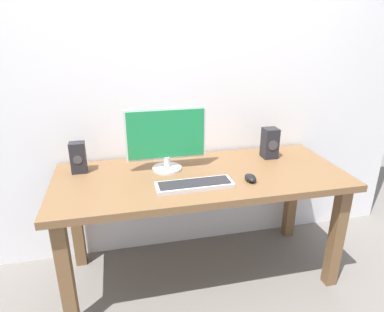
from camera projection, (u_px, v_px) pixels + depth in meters
ground_plane at (200, 272)px, 2.27m from camera, size 6.00×6.00×0.00m
wall_back at (187, 36)px, 2.09m from camera, size 3.29×0.04×3.00m
desk at (201, 188)px, 2.04m from camera, size 1.74×0.72×0.73m
monitor at (166, 138)px, 2.01m from camera, size 0.49×0.18×0.39m
keyboard_primary at (195, 185)px, 1.84m from camera, size 0.43×0.14×0.03m
mouse at (250, 178)px, 1.91m from camera, size 0.06×0.10×0.04m
speaker_right at (270, 143)px, 2.23m from camera, size 0.09×0.10×0.20m
speaker_left at (78, 157)px, 2.00m from camera, size 0.09×0.08×0.19m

